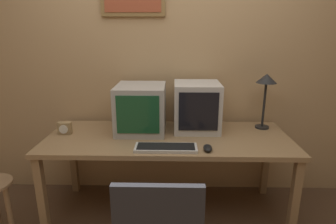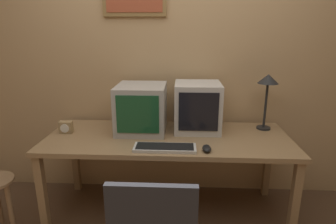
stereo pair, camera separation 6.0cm
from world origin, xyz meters
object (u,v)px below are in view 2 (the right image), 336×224
(monitor_left, at_px, (142,108))
(keyboard_main, at_px, (165,148))
(mouse_near_keyboard, at_px, (207,148))
(desk_clock, at_px, (66,127))
(monitor_right, at_px, (197,107))
(desk_lamp, at_px, (268,85))

(monitor_left, xyz_separation_m, keyboard_main, (0.22, -0.39, -0.18))
(keyboard_main, bearing_deg, mouse_near_keyboard, -2.58)
(monitor_left, bearing_deg, desk_clock, -170.98)
(monitor_left, bearing_deg, keyboard_main, -60.80)
(mouse_near_keyboard, xyz_separation_m, desk_clock, (-1.12, 0.30, 0.03))
(monitor_right, bearing_deg, desk_clock, -172.52)
(mouse_near_keyboard, distance_m, desk_lamp, 0.80)
(desk_clock, bearing_deg, keyboard_main, -19.27)
(monitor_left, relative_size, mouse_near_keyboard, 3.87)
(monitor_left, xyz_separation_m, desk_lamp, (1.03, 0.09, 0.19))
(monitor_right, xyz_separation_m, desk_lamp, (0.57, 0.05, 0.18))
(monitor_right, relative_size, desk_clock, 3.84)
(mouse_near_keyboard, height_order, desk_clock, desk_clock)
(monitor_left, relative_size, desk_clock, 4.14)
(monitor_left, distance_m, keyboard_main, 0.48)
(monitor_right, distance_m, desk_clock, 1.09)
(monitor_right, height_order, keyboard_main, monitor_right)
(monitor_left, xyz_separation_m, desk_clock, (-0.61, -0.10, -0.14))
(monitor_left, height_order, mouse_near_keyboard, monitor_left)
(desk_clock, distance_m, desk_lamp, 1.68)
(monitor_left, xyz_separation_m, mouse_near_keyboard, (0.51, -0.40, -0.17))
(monitor_right, distance_m, mouse_near_keyboard, 0.48)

